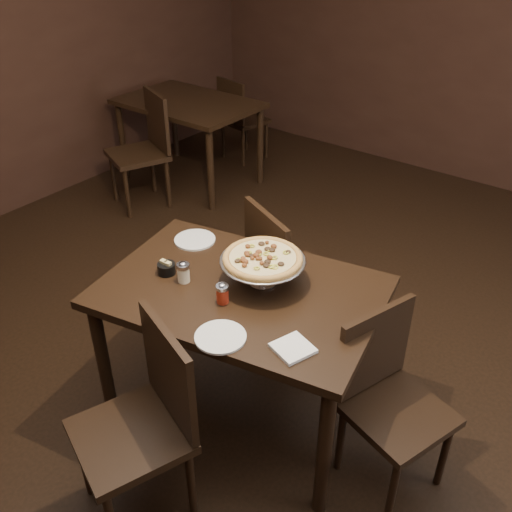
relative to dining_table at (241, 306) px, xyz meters
The scene contains 16 objects.
room 0.73m from the dining_table, 30.78° to the left, with size 6.04×7.04×2.84m.
dining_table is the anchor object (origin of this frame).
background_table 2.91m from the dining_table, 137.93° to the left, with size 1.21×0.80×0.75m.
pizza_stand 0.26m from the dining_table, 62.61° to the left, with size 0.39×0.39×0.16m.
parmesan_shaker 0.31m from the dining_table, 154.99° to the right, with size 0.06×0.06×0.10m.
pepper_flake_shaker 0.20m from the dining_table, 89.18° to the right, with size 0.06×0.06×0.10m.
packet_caddy 0.40m from the dining_table, 162.01° to the right, with size 0.09×0.09×0.07m.
napkin_stack 0.48m from the dining_table, 24.95° to the right, with size 0.14×0.14×0.02m, color white.
plate_left 0.50m from the dining_table, 157.69° to the left, with size 0.21×0.21×0.01m, color white.
plate_near 0.37m from the dining_table, 64.73° to the right, with size 0.21×0.21×0.01m, color white.
serving_spatula 0.29m from the dining_table, ahead, with size 0.17×0.17×0.02m.
chair_far 0.59m from the dining_table, 103.49° to the left, with size 0.57×0.57×0.93m.
chair_near 0.66m from the dining_table, 89.33° to the right, with size 0.55×0.55×0.92m.
chair_side 0.76m from the dining_table, ahead, with size 0.50×0.50×0.86m.
bg_chair_far 3.36m from the dining_table, 128.99° to the left, with size 0.45×0.45×0.82m.
bg_chair_near 2.55m from the dining_table, 147.07° to the left, with size 0.58×0.58×0.95m.
Camera 1 is at (1.29, -1.66, 2.30)m, focal length 40.00 mm.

